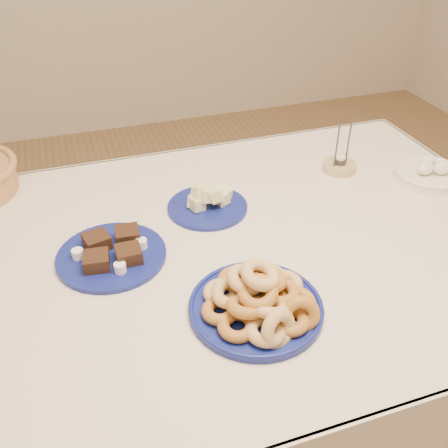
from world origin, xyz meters
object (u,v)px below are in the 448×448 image
Objects in this scene: brownie_plate at (112,253)px; egg_bowl at (429,173)px; dining_table at (218,277)px; candle_holder at (339,165)px; donut_platter at (258,301)px; melon_plate at (208,202)px.

egg_bowl is (0.98, 0.08, 0.01)m from brownie_plate.
dining_table is 0.56m from candle_holder.
donut_platter is at bearing -133.58° from candle_holder.
donut_platter is at bearing -152.88° from egg_bowl.
brownie_plate is 1.73× the size of candle_holder.
melon_plate is at bearing 81.03° from dining_table.
donut_platter is 1.14× the size of brownie_plate.
egg_bowl is at bearing -30.90° from candle_holder.
melon_plate is 0.92× the size of brownie_plate.
dining_table is 0.29m from brownie_plate.
candle_holder is (0.48, 0.50, -0.02)m from donut_platter.
brownie_plate is (-0.29, -0.14, -0.01)m from melon_plate.
melon_plate is 0.70m from egg_bowl.
brownie_plate is at bearing -163.88° from candle_holder.
dining_table is 7.74× the size of egg_bowl.
donut_platter is at bearing -46.64° from brownie_plate.
brownie_plate reaches higher than dining_table.
candle_holder is 0.80× the size of egg_bowl.
melon_plate reaches higher than egg_bowl.
dining_table is at bearing -152.77° from candle_holder.
candle_holder reaches higher than egg_bowl.
donut_platter is (0.01, -0.25, 0.14)m from dining_table.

